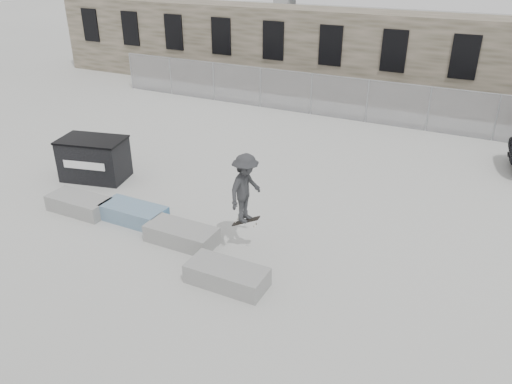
# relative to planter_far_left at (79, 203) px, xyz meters

# --- Properties ---
(ground) EXTENTS (120.00, 120.00, 0.00)m
(ground) POSITION_rel_planter_far_left_xyz_m (2.85, 0.08, -0.27)
(ground) COLOR beige
(ground) RESTS_ON ground
(stone_wall) EXTENTS (36.00, 2.58, 4.50)m
(stone_wall) POSITION_rel_planter_far_left_xyz_m (2.85, 16.32, 1.98)
(stone_wall) COLOR brown
(stone_wall) RESTS_ON ground
(chainlink_fence) EXTENTS (22.06, 0.06, 2.02)m
(chainlink_fence) POSITION_rel_planter_far_left_xyz_m (2.85, 12.58, 0.77)
(chainlink_fence) COLOR gray
(chainlink_fence) RESTS_ON ground
(planter_far_left) EXTENTS (2.00, 0.90, 0.50)m
(planter_far_left) POSITION_rel_planter_far_left_xyz_m (0.00, 0.00, 0.00)
(planter_far_left) COLOR gray
(planter_far_left) RESTS_ON ground
(planter_center_left) EXTENTS (2.00, 0.90, 0.50)m
(planter_center_left) POSITION_rel_planter_far_left_xyz_m (1.91, 0.28, 0.00)
(planter_center_left) COLOR teal
(planter_center_left) RESTS_ON ground
(planter_center_right) EXTENTS (2.00, 0.90, 0.50)m
(planter_center_right) POSITION_rel_planter_far_left_xyz_m (3.88, -0.09, 0.00)
(planter_center_right) COLOR gray
(planter_center_right) RESTS_ON ground
(planter_offset) EXTENTS (2.00, 0.90, 0.50)m
(planter_offset) POSITION_rel_planter_far_left_xyz_m (5.96, -1.19, 0.00)
(planter_offset) COLOR gray
(planter_offset) RESTS_ON ground
(dumpster) EXTENTS (2.50, 1.86, 1.48)m
(dumpster) POSITION_rel_planter_far_left_xyz_m (-1.27, 2.13, 0.48)
(dumpster) COLOR black
(dumpster) RESTS_ON ground
(skateboarder) EXTENTS (0.81, 1.27, 2.08)m
(skateboarder) POSITION_rel_planter_far_left_xyz_m (5.69, 0.33, 1.62)
(skateboarder) COLOR #2C2D2F
(skateboarder) RESTS_ON ground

